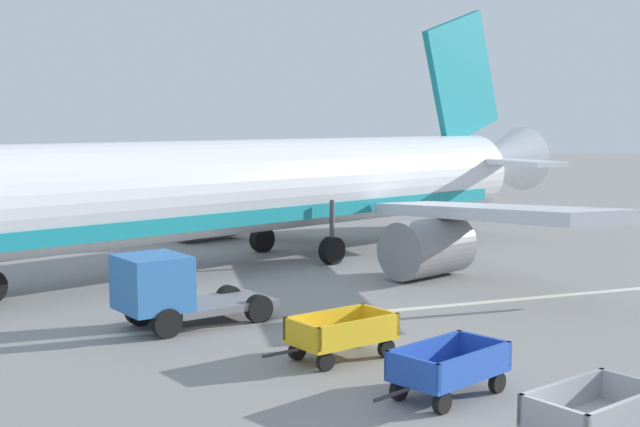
# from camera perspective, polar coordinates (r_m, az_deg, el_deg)

# --- Properties ---
(apron_stripe) EXTENTS (120.00, 0.36, 0.01)m
(apron_stripe) POSITION_cam_1_polar(r_m,az_deg,el_deg) (24.65, -0.67, -7.12)
(apron_stripe) COLOR silver
(apron_stripe) RESTS_ON ground
(airplane) EXTENTS (36.01, 29.41, 11.34)m
(airplane) POSITION_cam_1_polar(r_m,az_deg,el_deg) (34.07, -3.53, 1.79)
(airplane) COLOR silver
(airplane) RESTS_ON ground
(baggage_cart_third_in_row) EXTENTS (3.61, 2.09, 1.07)m
(baggage_cart_third_in_row) POSITION_cam_1_polar(r_m,az_deg,el_deg) (15.80, 18.12, -12.94)
(baggage_cart_third_in_row) COLOR gray
(baggage_cart_third_in_row) RESTS_ON ground
(baggage_cart_fourth_in_row) EXTENTS (3.56, 2.25, 1.07)m
(baggage_cart_fourth_in_row) POSITION_cam_1_polar(r_m,az_deg,el_deg) (17.96, 8.74, -10.35)
(baggage_cart_fourth_in_row) COLOR #234CB2
(baggage_cart_fourth_in_row) RESTS_ON ground
(baggage_cart_far_end) EXTENTS (3.62, 2.04, 1.07)m
(baggage_cart_far_end) POSITION_cam_1_polar(r_m,az_deg,el_deg) (20.46, 1.47, -8.20)
(baggage_cart_far_end) COLOR gold
(baggage_cart_far_end) RESTS_ON ground
(service_truck_beside_carts) EXTENTS (4.72, 2.98, 2.10)m
(service_truck_beside_carts) POSITION_cam_1_polar(r_m,az_deg,el_deg) (23.59, -10.24, -5.11)
(service_truck_beside_carts) COLOR slate
(service_truck_beside_carts) RESTS_ON ground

